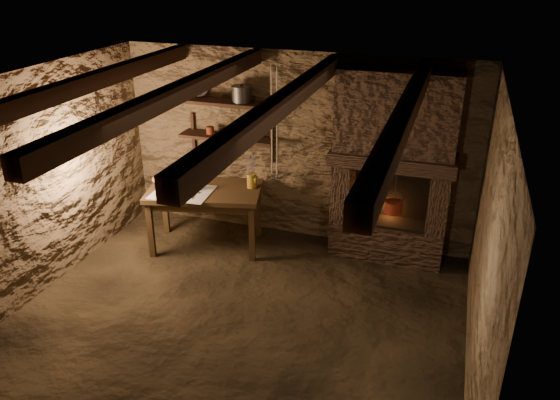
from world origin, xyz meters
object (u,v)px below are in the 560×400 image
(work_table, at_px, (206,216))
(wooden_bowl, at_px, (165,179))
(stoneware_jug, at_px, (252,174))
(red_pot, at_px, (394,206))
(iron_stockpot, at_px, (242,95))

(work_table, xyz_separation_m, wooden_bowl, (-0.58, 0.06, 0.40))
(stoneware_jug, xyz_separation_m, red_pot, (1.73, 0.18, -0.26))
(wooden_bowl, height_order, iron_stockpot, iron_stockpot)
(work_table, distance_m, iron_stockpot, 1.56)
(stoneware_jug, height_order, iron_stockpot, iron_stockpot)
(work_table, distance_m, wooden_bowl, 0.71)
(work_table, relative_size, iron_stockpot, 6.31)
(iron_stockpot, bearing_deg, red_pot, -3.52)
(work_table, xyz_separation_m, iron_stockpot, (0.31, 0.53, 1.44))
(wooden_bowl, bearing_deg, iron_stockpot, 27.82)
(work_table, height_order, red_pot, red_pot)
(work_table, distance_m, stoneware_jug, 0.80)
(stoneware_jug, relative_size, iron_stockpot, 1.71)
(stoneware_jug, bearing_deg, work_table, -137.16)
(wooden_bowl, bearing_deg, red_pot, 7.04)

